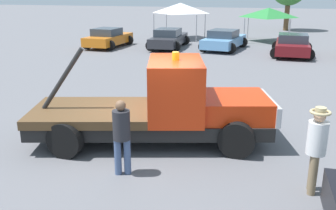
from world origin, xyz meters
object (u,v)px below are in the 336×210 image
tow_truck (164,107)px  parked_car_orange (108,38)px  person_near_truck (317,143)px  parked_car_charcoal (169,39)px  canopy_tent_white (181,8)px  person_at_hood (122,132)px  parked_car_maroon (292,45)px  parked_car_skyblue (224,40)px  canopy_tent_green (269,13)px

tow_truck → parked_car_orange: (-8.80, 15.27, -0.29)m
tow_truck → person_near_truck: tow_truck is taller
parked_car_charcoal → canopy_tent_white: 5.51m
parked_car_orange → canopy_tent_white: 7.30m
person_at_hood → canopy_tent_white: 23.91m
parked_car_orange → parked_car_maroon: 12.32m
parked_car_charcoal → parked_car_skyblue: size_ratio=1.01×
person_near_truck → parked_car_maroon: bearing=91.9°
tow_truck → person_at_hood: tow_truck is taller
parked_car_skyblue → parked_car_maroon: bearing=-98.5°
person_at_hood → parked_car_charcoal: 18.71m
person_near_truck → parked_car_orange: person_near_truck is taller
tow_truck → person_near_truck: (3.58, -1.69, 0.11)m
parked_car_orange → canopy_tent_white: canopy_tent_white is taller
canopy_tent_white → parked_car_orange: bearing=-121.0°
tow_truck → parked_car_skyblue: size_ratio=1.35×
person_near_truck → canopy_tent_white: (-8.74, 23.02, 1.42)m
person_near_truck → parked_car_orange: (-12.39, 16.96, -0.40)m
canopy_tent_green → parked_car_charcoal: bearing=-140.1°
person_at_hood → parked_car_orange: 19.28m
person_at_hood → parked_car_charcoal: bearing=-9.6°
person_at_hood → canopy_tent_white: size_ratio=0.48×
parked_car_charcoal → canopy_tent_white: size_ratio=1.40×
person_at_hood → parked_car_orange: person_at_hood is taller
parked_car_orange → parked_car_maroon: bearing=-87.8°
parked_car_skyblue → person_near_truck: bearing=-158.3°
parked_car_orange → tow_truck: bearing=-147.5°
canopy_tent_white → parked_car_skyblue: bearing=-48.3°
parked_car_skyblue → canopy_tent_white: (-4.31, 4.84, 1.81)m
tow_truck → parked_car_charcoal: tow_truck is taller
tow_truck → parked_car_skyblue: 16.51m
canopy_tent_white → canopy_tent_green: bearing=1.6°
person_near_truck → canopy_tent_green: (-1.81, 23.21, 1.16)m
canopy_tent_green → parked_car_skyblue: bearing=-117.5°
person_near_truck → canopy_tent_white: 24.66m
parked_car_charcoal → canopy_tent_green: 8.51m
person_near_truck → parked_car_orange: size_ratio=0.40×
parked_car_skyblue → canopy_tent_white: 6.73m
parked_car_orange → canopy_tent_green: (10.57, 6.25, 1.56)m
canopy_tent_white → parked_car_charcoal: bearing=-84.3°
parked_car_charcoal → canopy_tent_green: size_ratio=1.48×
person_at_hood → parked_car_charcoal: size_ratio=0.34×
parked_car_charcoal → parked_car_maroon: same height
canopy_tent_white → canopy_tent_green: size_ratio=1.06×
person_near_truck → person_at_hood: 3.93m
parked_car_orange → canopy_tent_white: (3.64, 6.06, 1.81)m
canopy_tent_white → canopy_tent_green: canopy_tent_white is taller
parked_car_orange → canopy_tent_green: size_ratio=1.32×
parked_car_skyblue → canopy_tent_white: canopy_tent_white is taller
canopy_tent_white → person_near_truck: bearing=-69.2°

